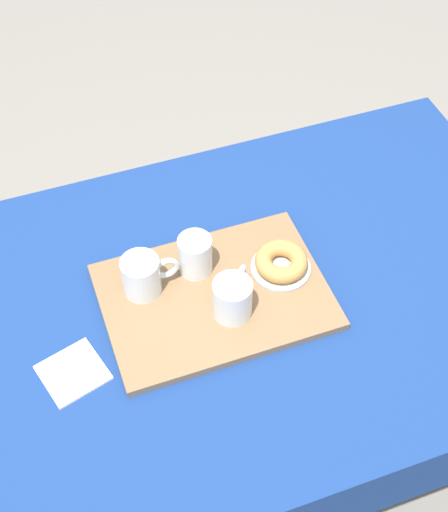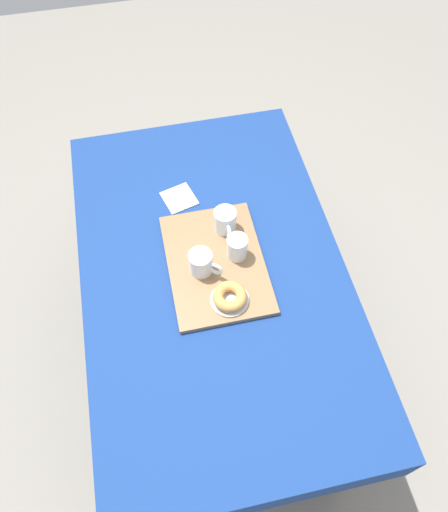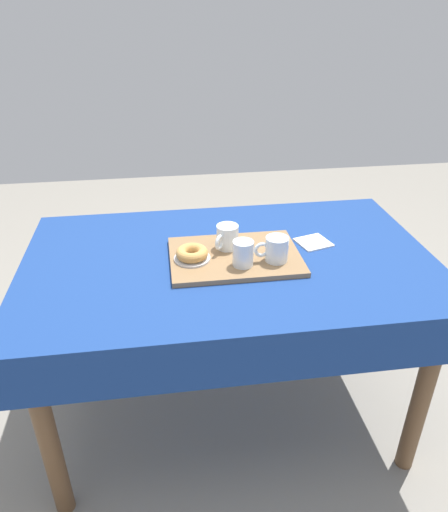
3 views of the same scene
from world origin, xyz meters
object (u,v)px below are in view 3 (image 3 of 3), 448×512
tea_mug_right (276,250)px  water_glass_near (243,255)px  serving_tray (235,256)px  donut_plate_left (192,258)px  paper_napkin (313,242)px  dining_table (229,280)px  sugar_donut_left (192,253)px  tea_mug_left (226,238)px

tea_mug_right → water_glass_near: bearing=-172.7°
serving_tray → tea_mug_right: 0.15m
donut_plate_left → paper_napkin: bearing=10.9°
dining_table → sugar_donut_left: (-0.13, -0.03, 0.14)m
serving_tray → sugar_donut_left: (-0.15, -0.01, 0.03)m
tea_mug_left → donut_plate_left: tea_mug_left is taller
water_glass_near → tea_mug_right: bearing=7.3°
water_glass_near → tea_mug_left: bearing=106.8°
tea_mug_left → donut_plate_left: (-0.13, -0.07, -0.04)m
tea_mug_left → water_glass_near: size_ratio=1.22×
tea_mug_right → sugar_donut_left: (-0.28, 0.05, -0.02)m
dining_table → tea_mug_left: (-0.01, 0.04, 0.15)m
tea_mug_right → donut_plate_left: tea_mug_right is taller
tea_mug_left → tea_mug_right: size_ratio=0.91×
tea_mug_right → sugar_donut_left: tea_mug_right is taller
sugar_donut_left → tea_mug_right: bearing=-9.4°
water_glass_near → dining_table: bearing=110.6°
tea_mug_right → donut_plate_left: bearing=170.6°
tea_mug_right → serving_tray: bearing=155.1°
donut_plate_left → water_glass_near: bearing=-20.3°
tea_mug_left → sugar_donut_left: (-0.13, -0.07, -0.02)m
serving_tray → water_glass_near: 0.09m
dining_table → water_glass_near: 0.18m
tea_mug_right → sugar_donut_left: bearing=170.6°
dining_table → donut_plate_left: (-0.13, -0.03, 0.12)m
dining_table → tea_mug_right: tea_mug_right is taller
water_glass_near → donut_plate_left: water_glass_near is taller
donut_plate_left → sugar_donut_left: (0.00, 0.00, 0.02)m
sugar_donut_left → paper_napkin: bearing=10.9°
tea_mug_right → tea_mug_left: bearing=143.9°
tea_mug_left → tea_mug_right: same height
serving_tray → donut_plate_left: 0.15m
tea_mug_right → donut_plate_left: size_ratio=0.95×
tea_mug_right → paper_napkin: size_ratio=1.05×
dining_table → paper_napkin: bearing=10.7°
donut_plate_left → paper_napkin: (0.46, 0.09, -0.02)m
water_glass_near → donut_plate_left: size_ratio=0.70×
tea_mug_left → serving_tray: bearing=-65.6°
dining_table → serving_tray: 0.11m
serving_tray → paper_napkin: serving_tray is taller
tea_mug_left → donut_plate_left: bearing=-152.5°
dining_table → donut_plate_left: 0.18m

